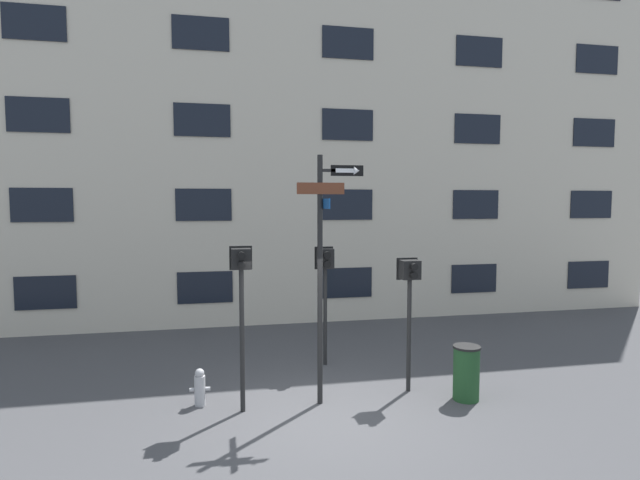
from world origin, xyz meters
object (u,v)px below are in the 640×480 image
at_px(pedestrian_signal_left, 241,285).
at_px(trash_bin, 466,373).
at_px(pedestrian_signal_across, 325,272).
at_px(street_sign_pole, 323,257).
at_px(pedestrian_signal_right, 410,287).
at_px(fire_hydrant, 200,388).

height_order(pedestrian_signal_left, trash_bin, pedestrian_signal_left).
bearing_deg(pedestrian_signal_across, street_sign_pole, -103.02).
relative_size(pedestrian_signal_across, trash_bin, 2.62).
xyz_separation_m(pedestrian_signal_right, trash_bin, (0.84, -0.57, -1.44)).
bearing_deg(pedestrian_signal_right, fire_hydrant, 178.48).
xyz_separation_m(pedestrian_signal_across, trash_bin, (2.02, -2.33, -1.51)).
relative_size(pedestrian_signal_left, trash_bin, 2.86).
distance_m(street_sign_pole, pedestrian_signal_right, 1.76).
relative_size(street_sign_pole, fire_hydrant, 6.62).
distance_m(pedestrian_signal_across, trash_bin, 3.43).
distance_m(pedestrian_signal_right, fire_hydrant, 4.04).
bearing_deg(pedestrian_signal_left, pedestrian_signal_right, 5.53).
height_order(pedestrian_signal_right, trash_bin, pedestrian_signal_right).
bearing_deg(street_sign_pole, trash_bin, -8.01).
height_order(pedestrian_signal_left, fire_hydrant, pedestrian_signal_left).
height_order(pedestrian_signal_left, pedestrian_signal_across, pedestrian_signal_left).
bearing_deg(pedestrian_signal_left, trash_bin, -4.18).
relative_size(fire_hydrant, trash_bin, 0.67).
relative_size(pedestrian_signal_across, fire_hydrant, 3.93).
xyz_separation_m(street_sign_pole, fire_hydrant, (-2.07, 0.32, -2.21)).
relative_size(pedestrian_signal_left, fire_hydrant, 4.28).
distance_m(pedestrian_signal_across, fire_hydrant, 3.46).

